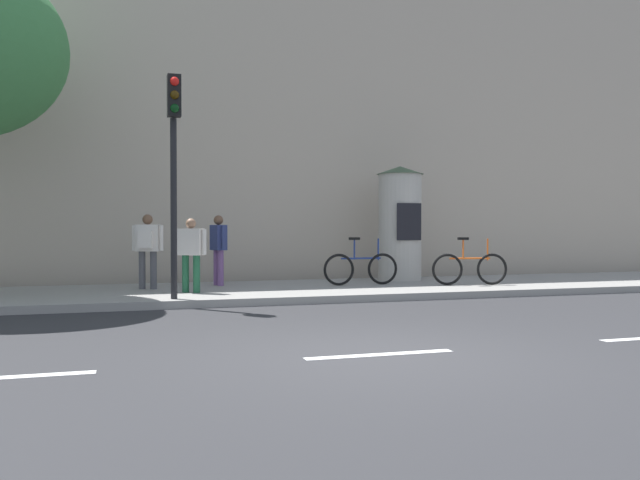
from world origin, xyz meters
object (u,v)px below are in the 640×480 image
Objects in this scene: traffic_light at (174,149)px; bicycle_leaning at (361,268)px; pedestrian_near_pole at (218,245)px; poster_column at (400,222)px; pedestrian_in_red_top at (191,249)px; pedestrian_with_bag at (147,244)px; bicycle_upright at (470,268)px.

traffic_light reaches higher than bicycle_leaning.
pedestrian_near_pole is at bearing 165.07° from bicycle_leaning.
traffic_light is 3.45m from pedestrian_near_pole.
bicycle_leaning is (-1.45, -1.09, -1.05)m from poster_column.
traffic_light is at bearing -156.88° from bicycle_leaning.
poster_column is 5.64m from pedestrian_in_red_top.
pedestrian_with_bag is 0.90× the size of bicycle_leaning.
traffic_light reaches higher than pedestrian_in_red_top.
bicycle_leaning is (4.70, -0.39, -0.57)m from pedestrian_with_bag.
pedestrian_in_red_top is 3.97m from bicycle_leaning.
bicycle_upright is at bearing -63.34° from poster_column.
poster_column is 6.21m from pedestrian_with_bag.
pedestrian_near_pole is (1.58, 0.44, -0.03)m from pedestrian_with_bag.
bicycle_upright is at bearing -16.00° from pedestrian_near_pole.
pedestrian_with_bag is 0.91× the size of bicycle_upright.
traffic_light reaches higher than poster_column.
poster_column is 1.79× the size of pedestrian_near_pole.
pedestrian_near_pole is at bearing 15.58° from pedestrian_with_bag.
bicycle_leaning is at bearing 162.61° from bicycle_upright.
traffic_light is at bearing -153.07° from poster_column.
poster_column is at bearing 3.18° from pedestrian_near_pole.
bicycle_leaning is at bearing -14.93° from pedestrian_near_pole.
bicycle_leaning and bicycle_upright have the same top height.
bicycle_leaning is (3.89, 0.63, -0.49)m from pedestrian_in_red_top.
traffic_light is 2.56× the size of pedestrian_near_pole.
traffic_light is at bearing -170.63° from bicycle_upright.
poster_column is 2.09m from bicycle_leaning.
pedestrian_in_red_top reaches higher than bicycle_leaning.
poster_column is at bearing 36.84° from bicycle_leaning.
pedestrian_in_red_top is (-5.34, -1.72, -0.56)m from poster_column.
poster_column is 2.30m from bicycle_upright.
pedestrian_with_bag is at bearing 99.57° from traffic_light.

